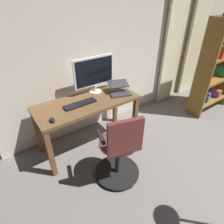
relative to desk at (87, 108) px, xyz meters
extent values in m
cube|color=beige|center=(-1.49, -0.45, 0.63)|extent=(5.34, 0.10, 2.54)
cube|color=beige|center=(-2.76, -0.34, 0.50)|extent=(0.48, 0.06, 2.27)
cube|color=beige|center=(-2.02, -0.34, 0.50)|extent=(0.38, 0.06, 2.27)
cube|color=brown|center=(0.00, 0.00, 0.09)|extent=(1.40, 0.60, 0.04)
cube|color=brown|center=(-0.66, 0.26, -0.29)|extent=(0.06, 0.06, 0.70)
cube|color=brown|center=(0.66, 0.26, -0.29)|extent=(0.06, 0.06, 0.70)
cube|color=brown|center=(-0.66, -0.26, -0.29)|extent=(0.06, 0.06, 0.70)
cube|color=brown|center=(0.66, -0.26, -0.29)|extent=(0.06, 0.06, 0.70)
cylinder|color=black|center=(0.00, 0.72, -0.60)|extent=(0.56, 0.56, 0.02)
sphere|color=black|center=(-0.25, 0.79, -0.61)|extent=(0.05, 0.05, 0.05)
sphere|color=black|center=(-0.14, 0.50, -0.61)|extent=(0.05, 0.05, 0.05)
sphere|color=black|center=(0.16, 0.51, -0.61)|extent=(0.05, 0.05, 0.05)
sphere|color=black|center=(0.24, 0.80, -0.61)|extent=(0.05, 0.05, 0.05)
sphere|color=black|center=(-0.01, 0.97, -0.61)|extent=(0.05, 0.05, 0.05)
cylinder|color=black|center=(0.00, 0.72, -0.36)|extent=(0.06, 0.06, 0.48)
cylinder|color=brown|center=(0.00, 0.72, -0.10)|extent=(0.54, 0.54, 0.05)
cube|color=maroon|center=(0.05, 0.91, 0.13)|extent=(0.37, 0.15, 0.41)
cube|color=black|center=(0.19, 0.66, 0.04)|extent=(0.10, 0.24, 0.03)
cube|color=black|center=(-0.19, 0.77, 0.04)|extent=(0.10, 0.24, 0.03)
cylinder|color=white|center=(-0.24, -0.18, 0.11)|extent=(0.18, 0.18, 0.01)
cylinder|color=white|center=(-0.24, -0.18, 0.16)|extent=(0.04, 0.04, 0.09)
cube|color=white|center=(-0.24, -0.19, 0.42)|extent=(0.62, 0.03, 0.41)
cube|color=black|center=(-0.24, -0.17, 0.42)|extent=(0.57, 0.01, 0.36)
cube|color=black|center=(0.11, 0.03, 0.12)|extent=(0.44, 0.12, 0.02)
cube|color=#333338|center=(-0.50, 0.09, 0.12)|extent=(0.34, 0.28, 0.02)
cube|color=#333338|center=(-0.53, -0.01, 0.22)|extent=(0.34, 0.28, 0.05)
ellipsoid|color=black|center=(0.54, 0.19, 0.12)|extent=(0.06, 0.10, 0.04)
cube|color=brown|center=(-1.99, 0.43, 0.20)|extent=(0.04, 0.30, 1.68)
cube|color=brown|center=(-2.42, 0.30, 0.20)|extent=(0.91, 0.04, 1.68)
cube|color=brown|center=(-2.42, 0.43, -0.43)|extent=(0.83, 0.30, 0.04)
cube|color=brown|center=(-2.42, 0.43, -0.01)|extent=(0.83, 0.30, 0.04)
cube|color=brown|center=(-2.42, 0.43, 0.41)|extent=(0.83, 0.30, 0.04)
cube|color=orange|center=(-2.61, 0.43, -0.34)|extent=(0.03, 0.23, 0.15)
cube|color=#478E52|center=(-2.62, 0.43, 0.09)|extent=(0.04, 0.27, 0.16)
cube|color=#D8452B|center=(-2.19, 0.43, 0.53)|extent=(0.05, 0.26, 0.19)
cube|color=#9A4E9E|center=(-2.56, 0.43, -0.34)|extent=(0.04, 0.23, 0.14)
cube|color=green|center=(-2.41, 0.43, 0.54)|extent=(0.07, 0.18, 0.22)
cube|color=teal|center=(-2.23, 0.43, -0.31)|extent=(0.05, 0.20, 0.19)
cube|color=#35995B|center=(-2.57, 0.43, 0.10)|extent=(0.06, 0.21, 0.17)
camera|label=1|loc=(0.98, 2.01, 1.37)|focal=30.28mm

